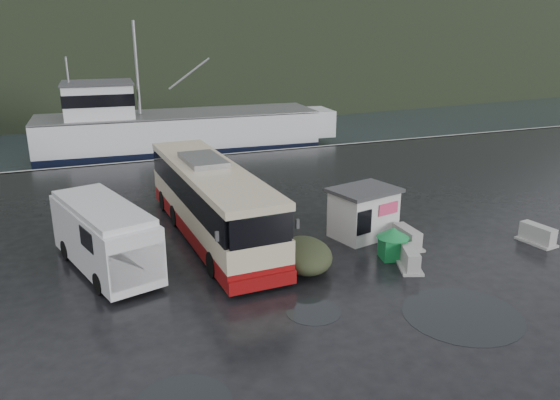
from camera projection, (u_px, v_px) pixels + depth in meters
name	position (u px, v px, depth m)	size (l,w,h in m)	color
ground	(259.00, 266.00, 22.33)	(160.00, 160.00, 0.00)	black
harbor_water	(97.00, 70.00, 120.11)	(300.00, 180.00, 0.02)	black
quay_edge	(171.00, 159.00, 40.11)	(160.00, 0.60, 1.50)	#999993
headland	(102.00, 47.00, 247.98)	(780.00, 540.00, 570.00)	black
coach_bus	(212.00, 236.00, 25.44)	(3.15, 12.66, 3.58)	#C6B896
white_van	(108.00, 269.00, 22.05)	(2.27, 6.62, 2.77)	silver
waste_bin_left	(264.00, 266.00, 22.33)	(0.96, 0.96, 1.33)	#157839
waste_bin_right	(391.00, 258.00, 23.05)	(0.99, 0.99, 1.38)	#157839
dome_tent	(305.00, 269.00, 22.03)	(2.18, 3.05, 1.20)	#2C321E
ticket_kiosk	(362.00, 236.00, 25.46)	(2.97, 2.25, 2.32)	silver
jersey_barrier_a	(409.00, 268.00, 22.11)	(0.83, 1.66, 0.83)	#999993
jersey_barrier_b	(406.00, 246.00, 24.27)	(0.87, 1.73, 0.87)	#999993
jersey_barrier_c	(536.00, 243.00, 24.65)	(0.85, 1.69, 0.85)	#999993
fishing_trawler	(180.00, 137.00, 48.10)	(28.25, 6.18, 11.30)	silver
puddles	(377.00, 298.00, 19.63)	(14.51, 14.69, 0.01)	black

